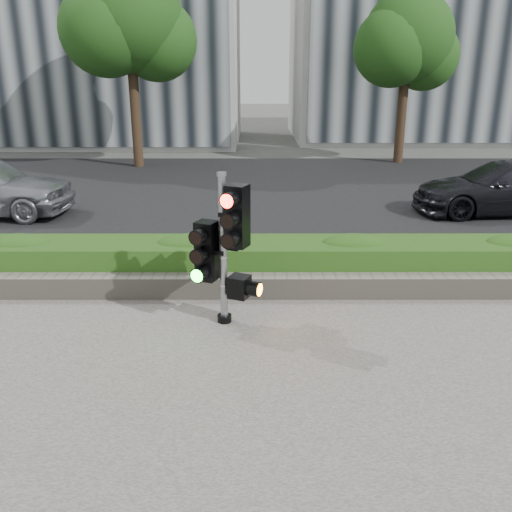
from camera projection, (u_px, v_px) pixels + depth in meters
name	position (u px, v px, depth m)	size (l,w,h in m)	color
ground	(264.00, 358.00, 6.66)	(120.00, 120.00, 0.00)	#51514C
road	(259.00, 191.00, 16.14)	(60.00, 13.00, 0.02)	black
curb	(262.00, 267.00, 9.63)	(60.00, 0.25, 0.12)	gray
stone_wall	(263.00, 286.00, 8.40)	(12.00, 0.32, 0.34)	gray
hedge	(262.00, 262.00, 8.96)	(12.00, 1.00, 0.68)	#56962E
building_right	(467.00, 20.00, 28.45)	(18.00, 10.00, 12.00)	#B7B7B2
tree_left	(129.00, 22.00, 18.85)	(4.61, 4.03, 7.34)	black
tree_right	(407.00, 41.00, 19.98)	(4.10, 3.58, 6.53)	black
traffic_signal	(226.00, 242.00, 7.23)	(0.78, 0.66, 2.10)	black
car_dark	(504.00, 188.00, 13.36)	(1.79, 4.41, 1.28)	black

